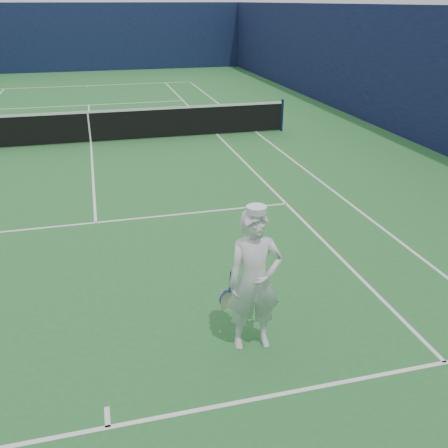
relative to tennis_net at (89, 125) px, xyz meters
name	(u,v)px	position (x,y,z in m)	size (l,w,h in m)	color
ground	(91,143)	(0.00, 0.00, -0.55)	(80.00, 80.00, 0.00)	#296C31
court_markings	(91,143)	(0.00, 0.00, -0.55)	(11.03, 23.83, 0.01)	white
windscreen_fence	(84,78)	(0.00, 0.00, 1.45)	(20.12, 36.12, 4.00)	#0F1838
tennis_net	(89,125)	(0.00, 0.00, 0.00)	(12.88, 0.09, 1.07)	#141E4C
tennis_player	(254,281)	(1.91, -10.92, 0.40)	(0.78, 0.54, 1.95)	white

